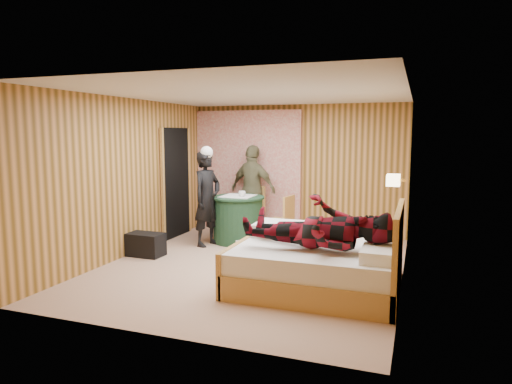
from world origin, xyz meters
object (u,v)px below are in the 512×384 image
(man_at_table, at_px, (253,189))
(bed, at_px, (319,264))
(chair_far, at_px, (253,206))
(woman_standing, at_px, (207,199))
(duffel_bag, at_px, (144,244))
(nightstand, at_px, (386,258))
(round_table, at_px, (238,219))
(wall_lamp, at_px, (394,180))
(man_on_bed, at_px, (318,216))
(chair_near, at_px, (284,216))

(man_at_table, bearing_deg, bed, 140.19)
(chair_far, xyz_separation_m, woman_standing, (-0.42, -1.16, 0.28))
(bed, xyz_separation_m, man_at_table, (-1.90, 2.79, 0.55))
(duffel_bag, relative_size, woman_standing, 0.39)
(nightstand, distance_m, round_table, 2.94)
(wall_lamp, relative_size, woman_standing, 0.16)
(round_table, height_order, chair_far, chair_far)
(nightstand, xyz_separation_m, woman_standing, (-3.07, 0.84, 0.55))
(man_on_bed, bearing_deg, bed, 96.56)
(wall_lamp, height_order, man_at_table, man_at_table)
(nightstand, distance_m, man_on_bed, 1.40)
(duffel_bag, bearing_deg, nightstand, 3.61)
(bed, bearing_deg, duffel_bag, 168.44)
(round_table, height_order, duffel_bag, round_table)
(chair_far, bearing_deg, nightstand, -28.44)
(man_on_bed, bearing_deg, man_at_table, 122.63)
(round_table, xyz_separation_m, chair_far, (0.01, 0.74, 0.12))
(round_table, xyz_separation_m, woman_standing, (-0.41, -0.41, 0.40))
(wall_lamp, relative_size, chair_far, 0.28)
(chair_far, distance_m, woman_standing, 1.26)
(round_table, bearing_deg, woman_standing, -134.48)
(chair_near, distance_m, man_on_bed, 2.57)
(nightstand, bearing_deg, man_at_table, 142.46)
(nightstand, bearing_deg, chair_near, 144.31)
(bed, distance_m, man_at_table, 3.42)
(round_table, distance_m, man_at_table, 0.91)
(duffel_bag, bearing_deg, round_table, 53.82)
(round_table, xyz_separation_m, man_on_bed, (1.93, -2.22, 0.55))
(chair_far, xyz_separation_m, man_on_bed, (1.92, -2.96, 0.44))
(round_table, height_order, chair_near, chair_near)
(bed, distance_m, round_table, 2.76)
(bed, xyz_separation_m, duffel_bag, (-2.97, 0.61, -0.13))
(chair_near, xyz_separation_m, woman_standing, (-1.24, -0.47, 0.32))
(duffel_bag, height_order, man_on_bed, man_on_bed)
(nightstand, height_order, duffel_bag, nightstand)
(wall_lamp, bearing_deg, woman_standing, 171.10)
(bed, bearing_deg, chair_near, 117.47)
(chair_near, bearing_deg, man_on_bed, 36.12)
(bed, bearing_deg, woman_standing, 145.65)
(wall_lamp, distance_m, duffel_bag, 3.96)
(chair_far, relative_size, woman_standing, 0.56)
(nightstand, height_order, woman_standing, woman_standing)
(wall_lamp, height_order, chair_far, wall_lamp)
(round_table, relative_size, duffel_bag, 1.47)
(chair_far, height_order, woman_standing, woman_standing)
(wall_lamp, xyz_separation_m, woman_standing, (-3.11, 0.49, -0.48))
(chair_near, relative_size, man_at_table, 0.51)
(bed, relative_size, nightstand, 3.61)
(bed, distance_m, chair_near, 2.32)
(bed, height_order, man_on_bed, man_on_bed)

